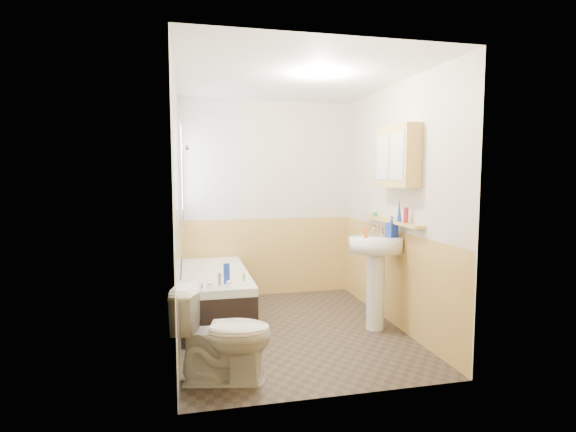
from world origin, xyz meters
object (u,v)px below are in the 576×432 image
(bathtub, at_px, (215,294))
(sink, at_px, (376,264))
(medicine_cabinet, at_px, (397,157))
(pine_shelf, at_px, (390,221))
(toilet, at_px, (224,334))

(bathtub, height_order, sink, sink)
(sink, bearing_deg, medicine_cabinet, -17.15)
(bathtub, height_order, pine_shelf, pine_shelf)
(sink, relative_size, pine_shelf, 0.85)
(toilet, relative_size, medicine_cabinet, 1.12)
(sink, xyz_separation_m, pine_shelf, (0.20, 0.12, 0.42))
(bathtub, relative_size, sink, 1.55)
(toilet, distance_m, sink, 1.82)
(bathtub, height_order, toilet, toilet)
(sink, bearing_deg, bathtub, 161.79)
(pine_shelf, distance_m, medicine_cabinet, 0.68)
(toilet, bearing_deg, pine_shelf, -50.07)
(medicine_cabinet, bearing_deg, bathtub, 155.85)
(sink, bearing_deg, pine_shelf, 37.97)
(medicine_cabinet, bearing_deg, pine_shelf, 82.00)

